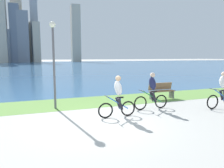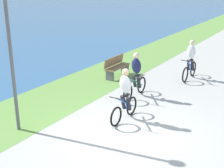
{
  "view_description": "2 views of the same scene",
  "coord_description": "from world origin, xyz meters",
  "px_view_note": "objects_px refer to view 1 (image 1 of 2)",
  "views": [
    {
      "loc": [
        -2.18,
        -7.16,
        2.4
      ],
      "look_at": [
        0.8,
        0.95,
        1.26
      ],
      "focal_mm": 33.64,
      "sensor_mm": 36.0,
      "label": 1
    },
    {
      "loc": [
        -6.83,
        -3.97,
        4.2
      ],
      "look_at": [
        0.57,
        0.67,
        1.2
      ],
      "focal_mm": 49.92,
      "sensor_mm": 36.0,
      "label": 2
    }
  ],
  "objects_px": {
    "cyclist_trailing": "(152,91)",
    "bench_near_path": "(161,91)",
    "cyclist_lead": "(118,96)",
    "lamppost_tall": "(54,52)",
    "cyclist_distant_rear": "(222,90)"
  },
  "relations": [
    {
      "from": "cyclist_trailing",
      "to": "cyclist_lead",
      "type": "bearing_deg",
      "value": -161.35
    },
    {
      "from": "cyclist_trailing",
      "to": "lamppost_tall",
      "type": "relative_size",
      "value": 0.43
    },
    {
      "from": "cyclist_trailing",
      "to": "cyclist_distant_rear",
      "type": "distance_m",
      "value": 3.3
    },
    {
      "from": "bench_near_path",
      "to": "lamppost_tall",
      "type": "bearing_deg",
      "value": -177.62
    },
    {
      "from": "cyclist_trailing",
      "to": "bench_near_path",
      "type": "xyz_separation_m",
      "value": [
        1.75,
        1.89,
        -0.38
      ]
    },
    {
      "from": "cyclist_distant_rear",
      "to": "bench_near_path",
      "type": "xyz_separation_m",
      "value": [
        -1.4,
        2.86,
        -0.39
      ]
    },
    {
      "from": "cyclist_lead",
      "to": "lamppost_tall",
      "type": "height_order",
      "value": "lamppost_tall"
    },
    {
      "from": "cyclist_lead",
      "to": "bench_near_path",
      "type": "bearing_deg",
      "value": 34.6
    },
    {
      "from": "bench_near_path",
      "to": "cyclist_lead",
      "type": "bearing_deg",
      "value": -145.4
    },
    {
      "from": "cyclist_trailing",
      "to": "lamppost_tall",
      "type": "bearing_deg",
      "value": 158.27
    },
    {
      "from": "cyclist_lead",
      "to": "bench_near_path",
      "type": "xyz_separation_m",
      "value": [
        3.68,
        2.54,
        -0.38
      ]
    },
    {
      "from": "bench_near_path",
      "to": "lamppost_tall",
      "type": "xyz_separation_m",
      "value": [
        -5.88,
        -0.24,
        2.12
      ]
    },
    {
      "from": "cyclist_trailing",
      "to": "bench_near_path",
      "type": "bearing_deg",
      "value": 47.09
    },
    {
      "from": "cyclist_distant_rear",
      "to": "lamppost_tall",
      "type": "height_order",
      "value": "lamppost_tall"
    },
    {
      "from": "cyclist_lead",
      "to": "cyclist_distant_rear",
      "type": "distance_m",
      "value": 5.08
    }
  ]
}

